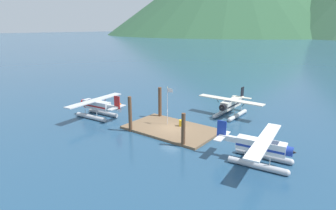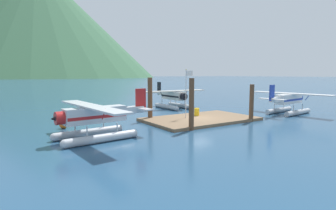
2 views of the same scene
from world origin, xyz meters
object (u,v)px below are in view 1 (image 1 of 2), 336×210
(seaplane_silver_port_aft, at_px, (97,107))
(fuel_drum, at_px, (181,123))
(seaplane_white_stbd_aft, at_px, (261,149))
(flagpole, at_px, (168,101))
(mooring_buoy, at_px, (119,105))
(seaplane_cream_bow_right, at_px, (231,106))

(seaplane_silver_port_aft, bearing_deg, fuel_drum, 15.61)
(fuel_drum, distance_m, seaplane_white_stbd_aft, 12.75)
(flagpole, xyz_separation_m, seaplane_silver_port_aft, (-11.28, -3.15, -2.08))
(mooring_buoy, height_order, seaplane_white_stbd_aft, seaplane_white_stbd_aft)
(fuel_drum, bearing_deg, seaplane_silver_port_aft, -164.39)
(mooring_buoy, xyz_separation_m, seaplane_cream_bow_right, (17.23, 7.10, 1.19))
(flagpole, distance_m, seaplane_silver_port_aft, 11.89)
(flagpole, height_order, seaplane_white_stbd_aft, flagpole)
(fuel_drum, relative_size, mooring_buoy, 1.14)
(seaplane_silver_port_aft, height_order, seaplane_cream_bow_right, same)
(flagpole, height_order, fuel_drum, flagpole)
(flagpole, relative_size, seaplane_white_stbd_aft, 0.51)
(seaplane_white_stbd_aft, relative_size, seaplane_cream_bow_right, 1.01)
(seaplane_silver_port_aft, bearing_deg, seaplane_white_stbd_aft, 0.02)
(mooring_buoy, xyz_separation_m, seaplane_silver_port_aft, (1.19, -5.75, 1.19))
(seaplane_silver_port_aft, bearing_deg, mooring_buoy, 101.70)
(fuel_drum, distance_m, seaplane_cream_bow_right, 9.69)
(mooring_buoy, bearing_deg, seaplane_white_stbd_aft, -12.24)
(flagpole, distance_m, mooring_buoy, 13.15)
(fuel_drum, bearing_deg, seaplane_white_stbd_aft, -16.68)
(flagpole, xyz_separation_m, seaplane_cream_bow_right, (4.76, 9.70, -2.08))
(seaplane_cream_bow_right, bearing_deg, mooring_buoy, -157.60)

